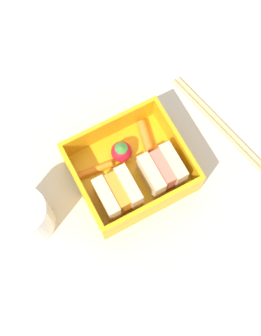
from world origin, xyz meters
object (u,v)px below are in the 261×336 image
object	(u,v)px
drinking_glass	(29,219)
chopstick_pair	(224,128)
sandwich_left	(162,171)
carrot_stick_far_left	(95,170)
strawberry_far_left	(121,152)
sandwich_center_left	(118,194)
carrot_stick_left	(146,137)

from	to	relation	value
drinking_glass	chopstick_pair	bearing A→B (deg)	-179.88
sandwich_left	carrot_stick_far_left	distance (cm)	9.87
strawberry_far_left	drinking_glass	size ratio (longest dim) A/B	0.43
sandwich_center_left	chopstick_pair	bearing A→B (deg)	-173.04
carrot_stick_far_left	chopstick_pair	distance (cm)	20.93
sandwich_left	chopstick_pair	distance (cm)	13.27
sandwich_left	sandwich_center_left	size ratio (longest dim) A/B	1.00
carrot_stick_far_left	drinking_glass	world-z (taller)	drinking_glass
sandwich_center_left	carrot_stick_left	bearing A→B (deg)	-141.80
sandwich_left	carrot_stick_left	distance (cm)	6.63
drinking_glass	carrot_stick_far_left	bearing A→B (deg)	-165.49
chopstick_pair	carrot_stick_left	bearing A→B (deg)	-18.47
strawberry_far_left	drinking_glass	xyz separation A→B (cm)	(15.91, 3.24, 1.43)
sandwich_center_left	strawberry_far_left	bearing A→B (deg)	-122.24
sandwich_left	drinking_glass	distance (cm)	19.61
chopstick_pair	drinking_glass	size ratio (longest dim) A/B	2.47
sandwich_center_left	chopstick_pair	size ratio (longest dim) A/B	0.26
carrot_stick_left	chopstick_pair	size ratio (longest dim) A/B	0.23
carrot_stick_left	strawberry_far_left	distance (cm)	4.65
carrot_stick_left	drinking_glass	size ratio (longest dim) A/B	0.57
sandwich_center_left	carrot_stick_far_left	size ratio (longest dim) A/B	1.06
sandwich_left	drinking_glass	xyz separation A→B (cm)	(19.47, -2.34, 0.55)
strawberry_far_left	chopstick_pair	distance (cm)	16.65
carrot_stick_left	strawberry_far_left	world-z (taller)	strawberry_far_left
sandwich_center_left	carrot_stick_far_left	world-z (taller)	sandwich_center_left
sandwich_left	sandwich_center_left	distance (cm)	7.07
sandwich_left	sandwich_center_left	world-z (taller)	same
sandwich_left	carrot_stick_far_left	bearing A→B (deg)	-33.14
sandwich_center_left	chopstick_pair	distance (cm)	20.10
sandwich_left	strawberry_far_left	xyz separation A→B (cm)	(3.56, -5.57, -0.88)
carrot_stick_left	sandwich_left	bearing A→B (deg)	81.59
carrot_stick_left	drinking_glass	xyz separation A→B (cm)	(20.40, 3.96, 2.41)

